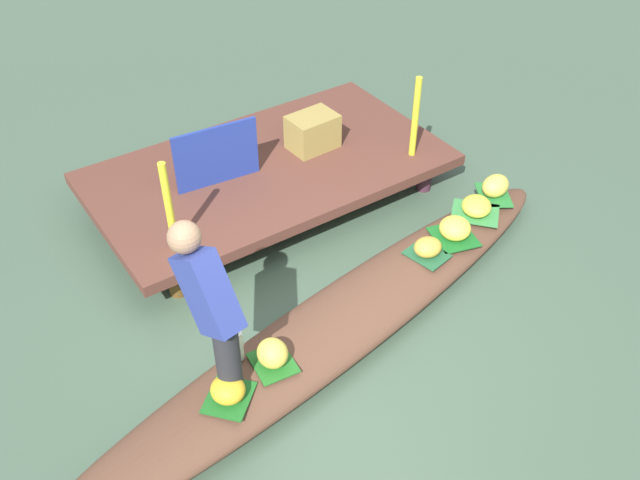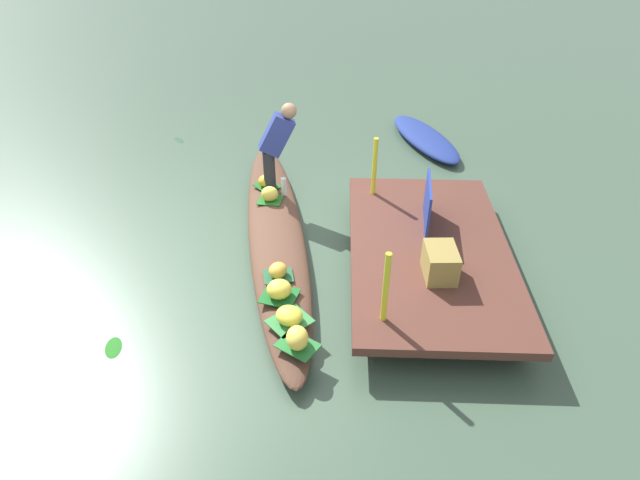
{
  "view_description": "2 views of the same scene",
  "coord_description": "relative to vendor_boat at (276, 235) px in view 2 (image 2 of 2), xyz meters",
  "views": [
    {
      "loc": [
        -2.06,
        -2.83,
        3.83
      ],
      "look_at": [
        0.25,
        0.58,
        0.43
      ],
      "focal_mm": 38.71,
      "sensor_mm": 36.0,
      "label": 1
    },
    {
      "loc": [
        5.61,
        0.76,
        4.0
      ],
      "look_at": [
        0.48,
        0.57,
        0.4
      ],
      "focal_mm": 30.86,
      "sensor_mm": 36.0,
      "label": 2
    }
  ],
  "objects": [
    {
      "name": "banana_bunch_3",
      "position": [
        -0.62,
        -0.14,
        0.23
      ],
      "size": [
        0.21,
        0.22,
        0.2
      ],
      "primitive_type": "ellipsoid",
      "rotation": [
        0.0,
        0.0,
        4.72
      ],
      "color": "#EAD04B",
      "rests_on": "vendor_boat"
    },
    {
      "name": "banana_bunch_4",
      "position": [
        1.3,
        0.18,
        0.22
      ],
      "size": [
        0.36,
        0.36,
        0.18
      ],
      "primitive_type": "ellipsoid",
      "rotation": [
        0.0,
        0.0,
        2.17
      ],
      "color": "#F8DF47",
      "rests_on": "vendor_boat"
    },
    {
      "name": "drifting_plant_0",
      "position": [
        -2.97,
        -1.99,
        -0.12
      ],
      "size": [
        0.29,
        0.27,
        0.01
      ],
      "primitive_type": "ellipsoid",
      "rotation": [
        0.0,
        0.0,
        0.73
      ],
      "color": "#294A38",
      "rests_on": "ground"
    },
    {
      "name": "leaf_mat_3",
      "position": [
        -0.62,
        -0.14,
        0.13
      ],
      "size": [
        0.3,
        0.34,
        0.01
      ],
      "primitive_type": "cube",
      "rotation": [
        0.0,
        0.0,
        1.46
      ],
      "color": "#216621",
      "rests_on": "vendor_boat"
    },
    {
      "name": "banana_bunch_1",
      "position": [
        0.97,
        0.13,
        0.21
      ],
      "size": [
        0.26,
        0.24,
        0.15
      ],
      "primitive_type": "ellipsoid",
      "rotation": [
        0.0,
        0.0,
        6.06
      ],
      "color": "gold",
      "rests_on": "vendor_boat"
    },
    {
      "name": "vendor_person",
      "position": [
        -0.97,
        -0.06,
        0.81
      ],
      "size": [
        0.26,
        0.52,
        1.2
      ],
      "color": "#28282D",
      "rests_on": "vendor_boat"
    },
    {
      "name": "market_banner",
      "position": [
        0.01,
        1.82,
        0.51
      ],
      "size": [
        0.76,
        0.1,
        0.55
      ],
      "primitive_type": "cube",
      "rotation": [
        0.0,
        0.0,
        -0.09
      ],
      "color": "navy",
      "rests_on": "dock_platform"
    },
    {
      "name": "banana_bunch_0",
      "position": [
        -1.0,
        -0.23,
        0.21
      ],
      "size": [
        0.29,
        0.3,
        0.16
      ],
      "primitive_type": "ellipsoid",
      "rotation": [
        0.0,
        0.0,
        2.02
      ],
      "color": "gold",
      "rests_on": "vendor_boat"
    },
    {
      "name": "dock_platform",
      "position": [
        0.51,
        1.82,
        0.18
      ],
      "size": [
        3.2,
        1.8,
        0.36
      ],
      "color": "brown",
      "rests_on": "ground"
    },
    {
      "name": "railing_post_west",
      "position": [
        -0.69,
        1.22,
        0.62
      ],
      "size": [
        0.06,
        0.06,
        0.78
      ],
      "primitive_type": "cylinder",
      "color": "yellow",
      "rests_on": "dock_platform"
    },
    {
      "name": "leaf_mat_1",
      "position": [
        0.97,
        0.13,
        0.13
      ],
      "size": [
        0.31,
        0.36,
        0.01
      ],
      "primitive_type": "cube",
      "rotation": [
        0.0,
        0.0,
        1.77
      ],
      "color": "#225835",
      "rests_on": "vendor_boat"
    },
    {
      "name": "leaf_mat_0",
      "position": [
        -1.0,
        -0.23,
        0.13
      ],
      "size": [
        0.42,
        0.42,
        0.01
      ],
      "primitive_type": "cube",
      "rotation": [
        0.0,
        0.0,
        0.72
      ],
      "color": "#1C6121",
      "rests_on": "vendor_boat"
    },
    {
      "name": "banana_bunch_2",
      "position": [
        1.67,
        0.31,
        0.2
      ],
      "size": [
        0.38,
        0.38,
        0.15
      ],
      "primitive_type": "ellipsoid",
      "rotation": [
        0.0,
        0.0,
        0.78
      ],
      "color": "yellow",
      "rests_on": "vendor_boat"
    },
    {
      "name": "drifting_plant_1",
      "position": [
        1.85,
        -1.43,
        -0.12
      ],
      "size": [
        0.33,
        0.24,
        0.01
      ],
      "primitive_type": "ellipsoid",
      "rotation": [
        0.0,
        0.0,
        0.27
      ],
      "color": "#1E6E1A",
      "rests_on": "ground"
    },
    {
      "name": "leaf_mat_5",
      "position": [
        1.99,
        0.42,
        0.13
      ],
      "size": [
        0.43,
        0.46,
        0.01
      ],
      "primitive_type": "cube",
      "rotation": [
        0.0,
        0.0,
        1.01
      ],
      "color": "#267531",
      "rests_on": "vendor_boat"
    },
    {
      "name": "moored_boat",
      "position": [
        -2.99,
        2.21,
        -0.02
      ],
      "size": [
        2.09,
        1.3,
        0.2
      ],
      "primitive_type": "ellipsoid",
      "rotation": [
        0.0,
        0.0,
        0.37
      ],
      "color": "navy",
      "rests_on": "ground"
    },
    {
      "name": "produce_crate",
      "position": [
        1.02,
        1.84,
        0.4
      ],
      "size": [
        0.46,
        0.34,
        0.33
      ],
      "primitive_type": "cube",
      "rotation": [
        0.0,
        0.0,
        0.05
      ],
      "color": "olive",
      "rests_on": "dock_platform"
    },
    {
      "name": "vendor_boat",
      "position": [
        0.0,
        0.0,
        0.0
      ],
      "size": [
        4.97,
        1.53,
        0.25
      ],
      "primitive_type": "ellipsoid",
      "rotation": [
        0.0,
        0.0,
        0.18
      ],
      "color": "brown",
      "rests_on": "ground"
    },
    {
      "name": "railing_post_east",
      "position": [
        1.71,
        1.22,
        0.62
      ],
      "size": [
        0.06,
        0.06,
        0.78
      ],
      "primitive_type": "cylinder",
      "color": "yellow",
      "rests_on": "dock_platform"
    },
    {
      "name": "leaf_mat_4",
      "position": [
        1.3,
        0.18,
        0.13
      ],
      "size": [
        0.42,
        0.43,
        0.01
      ],
      "primitive_type": "cube",
      "rotation": [
        0.0,
        0.0,
        1.31
      ],
      "color": "#186223",
      "rests_on": "vendor_boat"
    },
    {
      "name": "banana_bunch_5",
      "position": [
        1.99,
        0.42,
        0.23
      ],
      "size": [
        0.29,
        0.24,
        0.2
      ],
      "primitive_type": "ellipsoid",
      "rotation": [
        0.0,
        0.0,
        3.27
      ],
      "color": "#F9D34E",
      "rests_on": "vendor_boat"
    },
    {
      "name": "canal_water",
      "position": [
        0.0,
        0.0,
        -0.12
      ],
      "size": [
        40.0,
        40.0,
        0.0
      ],
      "primitive_type": "plane",
      "color": "#415844",
      "rests_on": "ground"
    },
    {
      "name": "water_bottle",
      "position": [
        -0.78,
        0.03,
        0.25
      ],
      "size": [
        0.07,
        0.07,
        0.25
      ],
      "primitive_type": "cylinder",
      "color": "silver",
      "rests_on": "vendor_boat"
    },
    {
      "name": "leaf_mat_2",
      "position": [
        1.67,
        0.31,
        0.13
      ],
      "size": [
        0.5,
        0.51,
        0.01
      ],
      "primitive_type": "cube",
      "rotation": [
        0.0,
        0.0,
        2.3
      ],
      "color": "#378442",
      "rests_on": "vendor_boat"
    }
  ]
}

